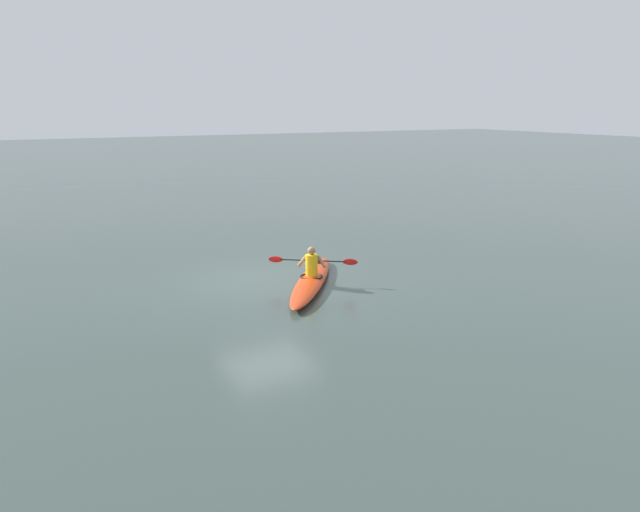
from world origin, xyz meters
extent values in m
plane|color=#384742|center=(0.00, 0.00, 0.00)|extent=(160.00, 160.00, 0.00)
ellipsoid|color=red|center=(-0.89, 0.90, 0.13)|extent=(3.54, 4.40, 0.26)
torus|color=black|center=(-0.90, 0.89, 0.24)|extent=(0.86, 0.86, 0.04)
cylinder|color=black|center=(-1.79, -0.30, 0.25)|extent=(0.18, 0.18, 0.02)
cylinder|color=yellow|center=(-0.90, 0.89, 0.55)|extent=(0.32, 0.32, 0.57)
sphere|color=#936B4C|center=(-0.90, 0.89, 0.94)|extent=(0.21, 0.21, 0.21)
cylinder|color=black|center=(-1.02, 0.73, 0.63)|extent=(1.63, 1.24, 0.03)
ellipsoid|color=red|center=(-0.22, 0.12, 0.63)|extent=(0.34, 0.27, 0.17)
ellipsoid|color=red|center=(-1.83, 1.33, 0.63)|extent=(0.34, 0.27, 0.17)
cylinder|color=#936B4C|center=(-0.74, 0.67, 0.63)|extent=(0.32, 0.15, 0.34)
cylinder|color=#936B4C|center=(-1.16, 0.98, 0.63)|extent=(0.21, 0.30, 0.34)
camera|label=1|loc=(6.59, 15.09, 4.69)|focal=35.24mm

